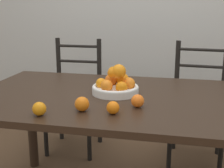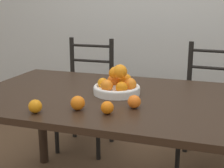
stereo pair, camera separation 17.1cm
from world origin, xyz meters
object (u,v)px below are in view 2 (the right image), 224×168
at_px(fruit_bowl, 117,85).
at_px(orange_loose_3, 107,108).
at_px(orange_loose_2, 78,103).
at_px(orange_loose_0, 134,102).
at_px(chair_right, 210,107).
at_px(orange_loose_1, 35,106).
at_px(chair_left, 86,95).

xyz_separation_m(fruit_bowl, orange_loose_3, (0.06, -0.34, -0.02)).
xyz_separation_m(fruit_bowl, orange_loose_2, (-0.10, -0.33, -0.01)).
bearing_deg(orange_loose_2, orange_loose_0, 24.13).
bearing_deg(fruit_bowl, orange_loose_2, -106.20).
height_order(orange_loose_3, chair_right, chair_right).
height_order(fruit_bowl, orange_loose_3, fruit_bowl).
distance_m(orange_loose_1, chair_right, 1.48).
bearing_deg(orange_loose_2, fruit_bowl, 73.80).
distance_m(fruit_bowl, orange_loose_2, 0.35).
xyz_separation_m(orange_loose_1, chair_right, (0.79, 1.21, -0.31)).
bearing_deg(orange_loose_2, orange_loose_3, -2.92).
relative_size(fruit_bowl, orange_loose_0, 4.07).
relative_size(orange_loose_0, chair_right, 0.07).
bearing_deg(fruit_bowl, chair_left, 124.09).
bearing_deg(chair_right, orange_loose_2, -115.03).
bearing_deg(chair_left, orange_loose_3, -62.94).
distance_m(orange_loose_2, orange_loose_3, 0.16).
bearing_deg(chair_left, orange_loose_0, -56.00).
height_order(fruit_bowl, orange_loose_2, fruit_bowl).
relative_size(fruit_bowl, orange_loose_2, 3.79).
bearing_deg(orange_loose_0, chair_right, 69.96).
distance_m(fruit_bowl, orange_loose_0, 0.27).
bearing_deg(orange_loose_3, chair_right, 67.47).
relative_size(fruit_bowl, orange_loose_3, 4.35).
height_order(chair_left, chair_right, same).
relative_size(orange_loose_2, chair_right, 0.07).
bearing_deg(chair_right, orange_loose_1, -119.17).
bearing_deg(orange_loose_3, orange_loose_1, -164.32).
bearing_deg(orange_loose_1, orange_loose_2, 29.85).
distance_m(orange_loose_0, orange_loose_1, 0.48).
distance_m(orange_loose_0, orange_loose_3, 0.16).
distance_m(fruit_bowl, chair_left, 0.99).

